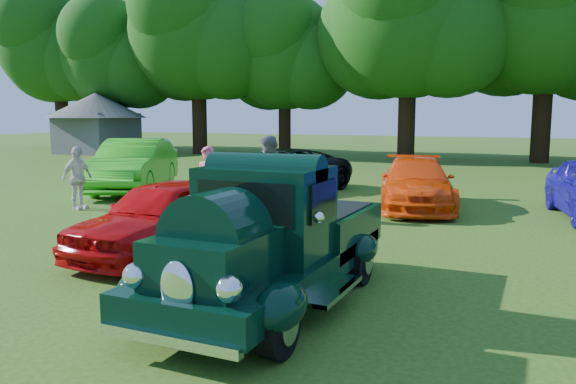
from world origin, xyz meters
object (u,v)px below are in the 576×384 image
at_px(back_car_black, 279,170).
at_px(hero_pickup, 273,244).
at_px(spectator_white, 77,178).
at_px(spectator_grey, 268,177).
at_px(spectator_pink, 209,185).
at_px(gazebo, 96,116).
at_px(back_car_orange, 416,184).
at_px(red_convertible, 165,217).
at_px(back_car_lime, 134,165).

bearing_deg(back_car_black, hero_pickup, -42.27).
bearing_deg(spectator_white, spectator_grey, -80.36).
bearing_deg(spectator_pink, gazebo, 128.44).
bearing_deg(hero_pickup, spectator_grey, 117.02).
relative_size(back_car_orange, spectator_white, 2.73).
bearing_deg(hero_pickup, back_car_orange, 89.07).
relative_size(red_convertible, back_car_black, 0.79).
height_order(spectator_grey, gazebo, gazebo).
distance_m(back_car_lime, spectator_pink, 6.30).
relative_size(back_car_lime, spectator_white, 3.10).
distance_m(back_car_black, spectator_pink, 5.55).
xyz_separation_m(red_convertible, back_car_lime, (-5.99, 6.41, 0.17)).
height_order(hero_pickup, back_car_black, hero_pickup).
bearing_deg(hero_pickup, gazebo, 136.97).
bearing_deg(red_convertible, spectator_white, 151.60).
distance_m(back_car_black, spectator_grey, 4.77).
relative_size(spectator_pink, gazebo, 0.28).
bearing_deg(red_convertible, back_car_black, 103.75).
xyz_separation_m(hero_pickup, red_convertible, (-2.88, 1.54, -0.11)).
distance_m(back_car_orange, gazebo, 26.99).
xyz_separation_m(spectator_white, gazebo, (-15.38, 17.20, 1.57)).
bearing_deg(gazebo, back_car_orange, -29.64).
distance_m(back_car_orange, spectator_pink, 5.64).
height_order(back_car_lime, back_car_orange, back_car_lime).
height_order(hero_pickup, red_convertible, hero_pickup).
xyz_separation_m(back_car_black, spectator_white, (-3.36, -5.27, 0.14)).
distance_m(back_car_lime, spectator_white, 3.56).
distance_m(back_car_black, back_car_orange, 4.88).
bearing_deg(spectator_white, hero_pickup, -119.74).
bearing_deg(back_car_orange, gazebo, 135.79).
bearing_deg(back_car_orange, back_car_lime, 168.35).
relative_size(back_car_lime, spectator_pink, 2.91).
height_order(back_car_black, back_car_orange, back_car_black).
xyz_separation_m(back_car_black, spectator_grey, (1.79, -4.41, 0.30)).
distance_m(back_car_lime, gazebo, 20.00).
bearing_deg(back_car_black, spectator_pink, -58.71).
bearing_deg(back_car_orange, back_car_black, 148.83).
relative_size(hero_pickup, gazebo, 0.73).
distance_m(red_convertible, gazebo, 28.75).
relative_size(back_car_lime, back_car_orange, 1.14).
height_order(red_convertible, back_car_black, back_car_black).
xyz_separation_m(hero_pickup, gazebo, (-23.28, 21.73, 1.62)).
bearing_deg(back_car_lime, back_car_orange, -21.10).
bearing_deg(spectator_grey, red_convertible, -38.64).
relative_size(red_convertible, gazebo, 0.62).
bearing_deg(back_car_lime, spectator_grey, -46.66).
distance_m(hero_pickup, spectator_white, 9.10).
bearing_deg(spectator_grey, back_car_black, 165.43).
relative_size(back_car_lime, spectator_grey, 2.60).
bearing_deg(spectator_pink, spectator_white, 167.22).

